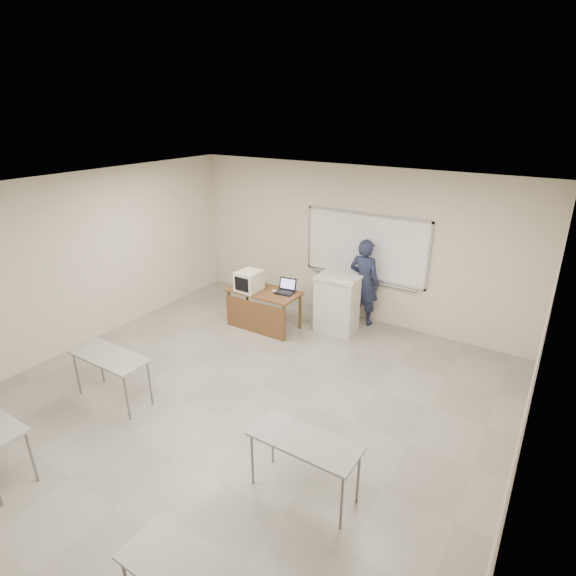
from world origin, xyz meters
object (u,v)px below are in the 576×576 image
Objects in this scene: mouse at (274,291)px; presenter at (364,282)px; laptop at (286,289)px; keyboard at (343,280)px; whiteboard at (365,248)px; podium at (337,304)px; instructor_desk at (261,303)px; crt_monitor at (249,281)px.

presenter reaches higher than mouse.
mouse is (-0.20, -0.11, -0.04)m from laptop.
keyboard is 0.28× the size of presenter.
whiteboard is at bearing 24.60° from mouse.
podium is 0.72m from presenter.
keyboard is at bearing 22.76° from instructor_desk.
whiteboard is 1.79× the size of instructor_desk.
keyboard reaches higher than instructor_desk.
presenter is at bearing 40.27° from instructor_desk.
crt_monitor is at bearing -157.68° from podium.
crt_monitor is at bearing 178.61° from mouse.
mouse reaches higher than instructor_desk.
whiteboard is at bearing 73.72° from podium.
podium is at bearing 29.53° from instructor_desk.
laptop is (-0.85, -0.44, 0.26)m from podium.
presenter reaches higher than laptop.
mouse is at bearing -132.80° from whiteboard.
podium is at bearing 136.29° from keyboard.
laptop is 1.09m from keyboard.
laptop is at bearing 5.33° from mouse.
keyboard is (1.65, 0.60, 0.17)m from crt_monitor.
crt_monitor reaches higher than keyboard.
mouse is at bearing 22.24° from crt_monitor.
presenter is at bearing 74.95° from keyboard.
laptop is 1.52m from presenter.
whiteboard is 1.45× the size of presenter.
crt_monitor is at bearing -177.06° from instructor_desk.
laptop is (0.40, 0.27, 0.27)m from instructor_desk.
instructor_desk is 1.27× the size of podium.
podium is at bearing 19.54° from laptop.
podium is 0.99m from laptop.
laptop is at bearing 46.53° from presenter.
presenter is (1.52, 1.30, 0.32)m from instructor_desk.
laptop is 0.20× the size of presenter.
whiteboard is 7.39× the size of laptop.
instructor_desk is at bearing 4.14° from crt_monitor.
whiteboard is 5.39× the size of crt_monitor.
whiteboard is at bearing 41.77° from laptop.
podium is 1.20m from mouse.
crt_monitor is (-0.25, -0.01, 0.40)m from instructor_desk.
presenter reaches higher than crt_monitor.
instructor_desk is at bearing -162.11° from keyboard.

